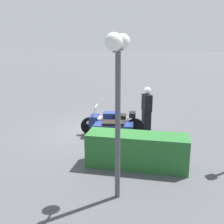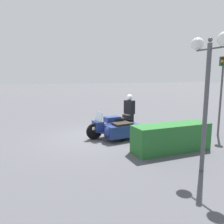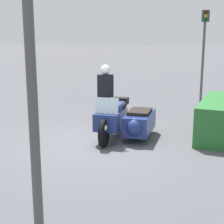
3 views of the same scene
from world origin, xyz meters
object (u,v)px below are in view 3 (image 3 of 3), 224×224
at_px(traffic_light_near, 32,67).
at_px(officer_rider, 105,93).
at_px(traffic_light_far, 204,45).
at_px(police_motorcycle, 127,120).
at_px(hedge_bush_curbside, 218,117).

bearing_deg(traffic_light_near, officer_rider, 10.27).
distance_m(officer_rider, traffic_light_far, 4.31).
height_order(officer_rider, traffic_light_far, traffic_light_far).
relative_size(police_motorcycle, officer_rider, 1.36).
xyz_separation_m(officer_rider, traffic_light_far, (-3.34, 2.37, 1.35)).
bearing_deg(hedge_bush_curbside, traffic_light_near, -7.47).
distance_m(police_motorcycle, traffic_light_near, 6.18).
height_order(hedge_bush_curbside, traffic_light_far, traffic_light_far).
distance_m(officer_rider, hedge_bush_curbside, 3.36).
xyz_separation_m(police_motorcycle, hedge_bush_curbside, (-1.26, 2.18, 0.01)).
xyz_separation_m(officer_rider, hedge_bush_curbside, (-0.04, 3.32, -0.46)).
relative_size(officer_rider, hedge_bush_curbside, 0.62).
distance_m(officer_rider, traffic_light_near, 7.51).
height_order(officer_rider, hedge_bush_curbside, officer_rider).
bearing_deg(traffic_light_near, police_motorcycle, 3.64).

